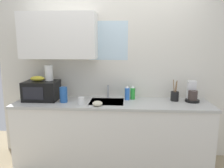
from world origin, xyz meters
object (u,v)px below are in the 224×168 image
at_px(dish_soap_bottle_blue, 127,93).
at_px(cereal_canister, 64,95).
at_px(mug_white, 81,101).
at_px(utensil_crock, 175,96).
at_px(banana_bunch, 37,79).
at_px(paper_towel_roll, 49,73).
at_px(microwave, 42,91).
at_px(coffee_maker, 192,94).
at_px(small_bowl, 97,103).
at_px(dish_soap_bottle_green, 133,93).

bearing_deg(dish_soap_bottle_blue, cereal_canister, -167.35).
xyz_separation_m(dish_soap_bottle_blue, mug_white, (-0.60, -0.28, -0.05)).
bearing_deg(mug_white, cereal_canister, 161.04).
xyz_separation_m(mug_white, utensil_crock, (1.26, 0.26, 0.02)).
distance_m(banana_bunch, utensil_crock, 1.93).
relative_size(banana_bunch, paper_towel_roll, 0.91).
relative_size(microwave, cereal_canister, 2.22).
distance_m(microwave, banana_bunch, 0.18).
distance_m(paper_towel_roll, utensil_crock, 1.79).
bearing_deg(utensil_crock, banana_bunch, -177.91).
bearing_deg(microwave, coffee_maker, 1.64).
bearing_deg(small_bowl, dish_soap_bottle_blue, 42.11).
bearing_deg(small_bowl, mug_white, 164.74).
relative_size(paper_towel_roll, mug_white, 2.32).
distance_m(dish_soap_bottle_blue, small_bowl, 0.52).
bearing_deg(dish_soap_bottle_blue, utensil_crock, -2.05).
bearing_deg(dish_soap_bottle_blue, coffee_maker, -2.26).
relative_size(microwave, utensil_crock, 1.55).
height_order(microwave, paper_towel_roll, paper_towel_roll).
height_order(paper_towel_roll, mug_white, paper_towel_roll).
bearing_deg(coffee_maker, microwave, -178.36).
xyz_separation_m(banana_bunch, dish_soap_bottle_blue, (1.25, 0.09, -0.21)).
distance_m(microwave, mug_white, 0.64).
distance_m(cereal_canister, mug_white, 0.28).
bearing_deg(utensil_crock, small_bowl, -162.89).
bearing_deg(small_bowl, coffee_maker, 13.66).
distance_m(mug_white, small_bowl, 0.23).
bearing_deg(dish_soap_bottle_green, mug_white, -155.09).
xyz_separation_m(microwave, small_bowl, (0.82, -0.25, -0.10)).
height_order(cereal_canister, small_bowl, cereal_canister).
distance_m(banana_bunch, dish_soap_bottle_blue, 1.27).
xyz_separation_m(dish_soap_bottle_blue, small_bowl, (-0.38, -0.34, -0.06)).
relative_size(microwave, dish_soap_bottle_green, 2.31).
bearing_deg(utensil_crock, paper_towel_roll, -179.36).
bearing_deg(banana_bunch, utensil_crock, 2.09).
bearing_deg(microwave, dish_soap_bottle_green, 5.65).
bearing_deg(dish_soap_bottle_blue, mug_white, -154.71).
relative_size(paper_towel_roll, cereal_canister, 1.06).
bearing_deg(paper_towel_roll, small_bowl, -22.57).
relative_size(mug_white, small_bowl, 0.73).
bearing_deg(microwave, banana_bunch, 178.20).
bearing_deg(banana_bunch, cereal_canister, -14.38).
xyz_separation_m(cereal_canister, utensil_crock, (1.52, 0.17, -0.03)).
bearing_deg(small_bowl, paper_towel_roll, 157.43).
xyz_separation_m(paper_towel_roll, cereal_canister, (0.24, -0.15, -0.28)).
relative_size(microwave, coffee_maker, 1.64).
bearing_deg(paper_towel_roll, dish_soap_bottle_blue, 2.26).
relative_size(banana_bunch, mug_white, 2.11).
bearing_deg(dish_soap_bottle_green, microwave, -174.35).
distance_m(paper_towel_roll, coffee_maker, 2.01).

